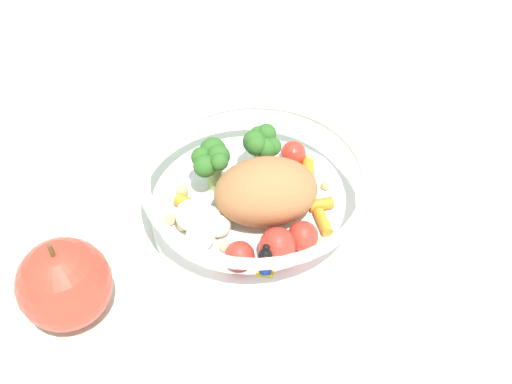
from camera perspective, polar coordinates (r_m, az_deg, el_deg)
ground_plane at (r=0.58m, az=1.47°, el=-1.75°), size 2.40×2.40×0.00m
food_container at (r=0.55m, az=-0.00°, el=-0.15°), size 0.20×0.20×0.07m
loose_apple at (r=0.51m, az=-17.41°, el=-8.19°), size 0.07×0.07×0.09m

